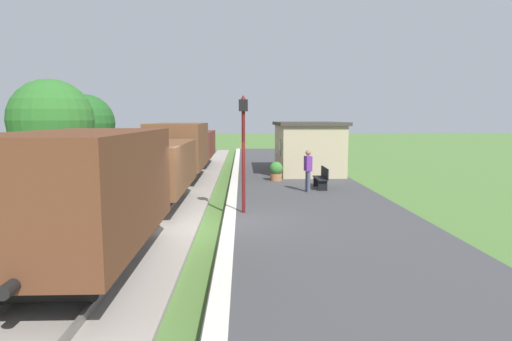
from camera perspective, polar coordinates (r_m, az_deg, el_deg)
ground_plane at (r=12.79m, az=-5.35°, el=-7.77°), size 160.00×160.00×0.00m
platform_slab at (r=12.96m, az=9.02°, el=-7.06°), size 6.00×60.00×0.25m
platform_edge_stripe at (r=12.71m, az=-3.55°, el=-6.67°), size 0.36×60.00×0.01m
track_ballast at (r=13.14m, az=-15.94°, el=-7.34°), size 3.80×60.00×0.12m
rail_near at (r=12.96m, az=-12.85°, el=-6.86°), size 0.07×60.00×0.14m
rail_far at (r=13.31m, az=-18.99°, el=-6.70°), size 0.07×60.00×0.14m
freight_train at (r=18.52m, az=-11.74°, el=1.57°), size 2.50×26.00×2.72m
station_hut at (r=24.09m, az=6.81°, el=3.11°), size 3.50×5.80×2.78m
bench_near_hut at (r=18.63m, az=8.70°, el=-0.91°), size 0.42×1.50×0.91m
bench_down_platform at (r=28.45m, az=5.04°, el=1.83°), size 0.42×1.50×0.91m
person_waiting at (r=17.66m, az=6.88°, el=0.20°), size 0.31×0.42×1.71m
potted_planter at (r=20.71m, az=2.67°, el=-0.05°), size 0.64×0.64×0.92m
lamp_post_near at (r=13.51m, az=-1.68°, el=5.07°), size 0.28×0.28×3.70m
tree_trackside_mid at (r=16.99m, az=-25.41°, el=5.96°), size 2.90×2.90×4.61m
tree_trackside_far at (r=23.03m, az=-21.61°, el=5.80°), size 2.84×2.84×4.41m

